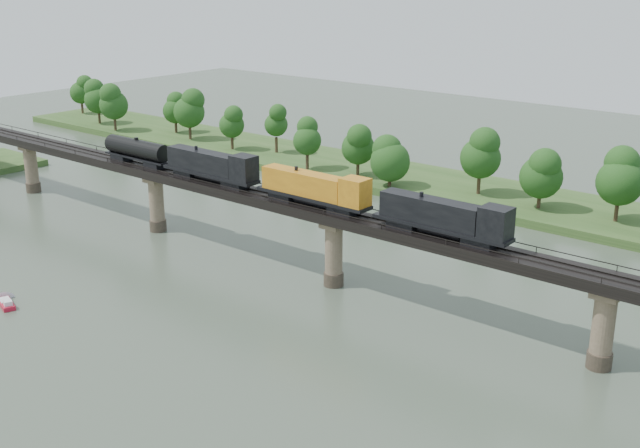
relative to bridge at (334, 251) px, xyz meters
The scene contains 7 objects.
ground 30.49m from the bridge, 90.00° to the right, with size 400.00×400.00×0.00m, color #3A4738.
far_bank 55.20m from the bridge, 90.00° to the left, with size 300.00×24.00×1.60m, color #2F4E1F.
bridge is the anchor object (origin of this frame).
bridge_superstructure 6.33m from the bridge, 90.00° to the left, with size 220.00×4.90×0.75m.
far_treeline 51.30m from the bridge, 99.23° to the left, with size 289.06×17.54×13.60m.
freight_train 14.09m from the bridge, behind, with size 79.77×3.11×5.49m.
motorboat 46.57m from the bridge, 130.97° to the right, with size 4.73×2.90×1.25m.
Camera 1 is at (68.41, -56.26, 45.49)m, focal length 45.00 mm.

